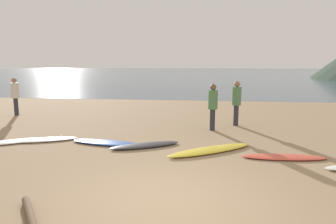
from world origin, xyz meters
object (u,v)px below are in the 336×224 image
at_px(surfboard_1, 7,142).
at_px(driftwood_log, 32,223).
at_px(surfboard_4, 145,145).
at_px(person_0, 237,99).
at_px(person_1, 15,93).
at_px(surfboard_6, 284,157).
at_px(surfboard_5, 211,150).
at_px(person_2, 213,103).
at_px(surfboard_3, 106,143).
at_px(surfboard_2, 45,140).

relative_size(surfboard_1, driftwood_log, 1.37).
relative_size(surfboard_4, person_0, 1.20).
bearing_deg(surfboard_4, person_1, 119.29).
height_order(surfboard_6, person_1, person_1).
xyz_separation_m(person_0, person_1, (-9.90, 1.10, 0.00)).
relative_size(surfboard_5, person_1, 1.55).
distance_m(surfboard_1, person_2, 6.84).
height_order(person_0, person_1, same).
relative_size(person_0, person_2, 1.03).
bearing_deg(surfboard_5, surfboard_3, 137.53).
bearing_deg(surfboard_5, surfboard_4, 137.53).
bearing_deg(surfboard_6, surfboard_1, 173.53).
distance_m(surfboard_5, driftwood_log, 5.05).
xyz_separation_m(surfboard_1, surfboard_6, (8.04, -0.50, 0.00)).
distance_m(surfboard_5, person_2, 2.86).
distance_m(surfboard_1, driftwood_log, 5.58).
distance_m(surfboard_6, person_2, 3.67).
bearing_deg(surfboard_1, surfboard_6, -34.26).
height_order(surfboard_1, person_1, person_1).
xyz_separation_m(surfboard_1, surfboard_4, (4.28, 0.12, 0.02)).
bearing_deg(surfboard_2, surfboard_4, -27.23).
height_order(surfboard_3, person_1, person_1).
height_order(surfboard_1, surfboard_5, surfboard_5).
bearing_deg(surfboard_3, driftwood_log, -76.23).
height_order(surfboard_4, surfboard_6, surfboard_4).
distance_m(surfboard_4, surfboard_6, 3.81).
distance_m(surfboard_1, surfboard_2, 1.11).
distance_m(surfboard_4, person_0, 4.59).
height_order(person_0, driftwood_log, person_0).
height_order(surfboard_3, driftwood_log, driftwood_log).
height_order(surfboard_2, driftwood_log, driftwood_log).
bearing_deg(surfboard_1, surfboard_2, -8.81).
distance_m(surfboard_2, surfboard_3, 2.03).
bearing_deg(person_1, person_2, 54.43).
distance_m(surfboard_3, surfboard_6, 5.05).
xyz_separation_m(surfboard_3, surfboard_4, (1.23, -0.16, 0.01)).
height_order(surfboard_1, driftwood_log, driftwood_log).
distance_m(surfboard_5, person_0, 3.92).
xyz_separation_m(person_2, driftwood_log, (-2.81, -6.96, -0.93)).
height_order(surfboard_1, surfboard_2, surfboard_2).
bearing_deg(surfboard_1, surfboard_4, -29.14).
height_order(person_0, person_2, person_0).
relative_size(surfboard_1, surfboard_2, 1.31).
distance_m(person_0, driftwood_log, 8.81).
bearing_deg(person_2, person_1, -83.63).
relative_size(surfboard_3, surfboard_6, 1.04).
bearing_deg(surfboard_6, person_2, 117.12).
bearing_deg(person_2, surfboard_5, 17.23).
distance_m(surfboard_2, person_0, 6.98).
relative_size(surfboard_4, surfboard_6, 0.97).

